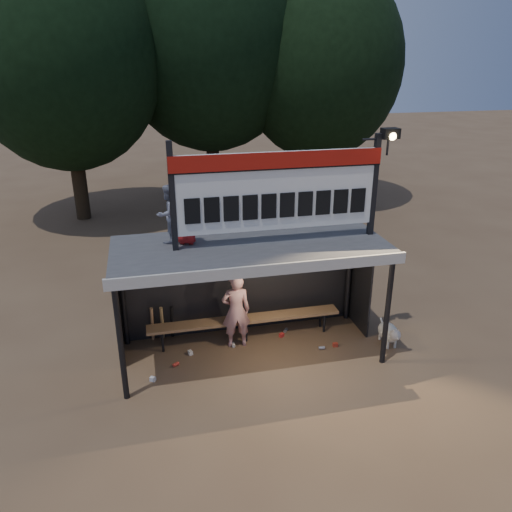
% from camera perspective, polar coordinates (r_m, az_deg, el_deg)
% --- Properties ---
extents(ground, '(80.00, 80.00, 0.00)m').
position_cam_1_polar(ground, '(10.14, -0.60, -10.94)').
color(ground, brown).
rests_on(ground, ground).
extents(player, '(0.59, 0.41, 1.58)m').
position_cam_1_polar(player, '(9.99, -2.30, -6.26)').
color(player, silver).
rests_on(player, ground).
extents(child_a, '(0.66, 0.65, 1.07)m').
position_cam_1_polar(child_a, '(9.14, -9.94, 4.76)').
color(child_a, gray).
rests_on(child_a, dugout_shelter).
extents(child_b, '(0.51, 0.42, 0.90)m').
position_cam_1_polar(child_b, '(9.04, -8.01, 4.13)').
color(child_b, '#A91A1A').
rests_on(child_b, dugout_shelter).
extents(dugout_shelter, '(5.10, 2.08, 2.32)m').
position_cam_1_polar(dugout_shelter, '(9.49, -0.96, -0.75)').
color(dugout_shelter, '#3C3C3E').
rests_on(dugout_shelter, ground).
extents(scoreboard_assembly, '(4.10, 0.27, 1.99)m').
position_cam_1_polar(scoreboard_assembly, '(8.91, 2.86, 7.75)').
color(scoreboard_assembly, black).
rests_on(scoreboard_assembly, dugout_shelter).
extents(bench, '(4.00, 0.35, 0.48)m').
position_cam_1_polar(bench, '(10.38, -1.27, -7.32)').
color(bench, '#946C46').
rests_on(bench, ground).
extents(tree_left, '(6.46, 6.46, 9.27)m').
position_cam_1_polar(tree_left, '(18.44, -21.26, 20.63)').
color(tree_left, black).
rests_on(tree_left, ground).
extents(tree_mid, '(7.22, 7.22, 10.36)m').
position_cam_1_polar(tree_mid, '(20.02, -5.40, 23.77)').
color(tree_mid, black).
rests_on(tree_mid, ground).
extents(tree_right, '(6.08, 6.08, 8.72)m').
position_cam_1_polar(tree_right, '(20.01, 7.37, 20.89)').
color(tree_right, '#2F2114').
rests_on(tree_right, ground).
extents(dog, '(0.36, 0.81, 0.49)m').
position_cam_1_polar(dog, '(10.59, 14.97, -8.44)').
color(dog, beige).
rests_on(dog, ground).
extents(bats, '(0.47, 0.32, 0.84)m').
position_cam_1_polar(bats, '(10.45, -10.68, -7.52)').
color(bats, '#9C7049').
rests_on(bats, ground).
extents(litter, '(3.78, 1.25, 0.08)m').
position_cam_1_polar(litter, '(10.16, -0.78, -10.61)').
color(litter, red).
rests_on(litter, ground).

